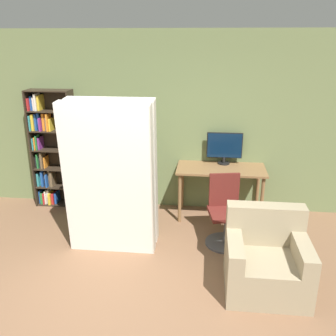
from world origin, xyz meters
The scene contains 9 objects.
ground_plane centered at (0.00, 0.00, 0.00)m, with size 16.00×16.00×0.00m, color brown.
wall_back centered at (0.00, 2.65, 1.35)m, with size 8.00×0.06×2.70m.
desk centered at (0.96, 2.31, 0.67)m, with size 1.29×0.62×0.78m.
monitor centered at (1.00, 2.51, 1.04)m, with size 0.53×0.18×0.48m.
office_chair centered at (1.02, 1.55, 0.37)m, with size 0.52×0.52×0.92m.
bookshelf centered at (-1.70, 2.51, 0.90)m, with size 0.67×0.29×1.84m.
mattress_near centered at (-0.40, 1.17, 0.96)m, with size 1.08×0.30×1.91m.
mattress_far centered at (-0.40, 1.45, 0.96)m, with size 1.08×0.30×1.91m.
armchair centered at (1.42, 0.66, 0.32)m, with size 0.85×0.80×0.85m.
Camera 1 is at (0.75, -2.89, 2.57)m, focal length 40.00 mm.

